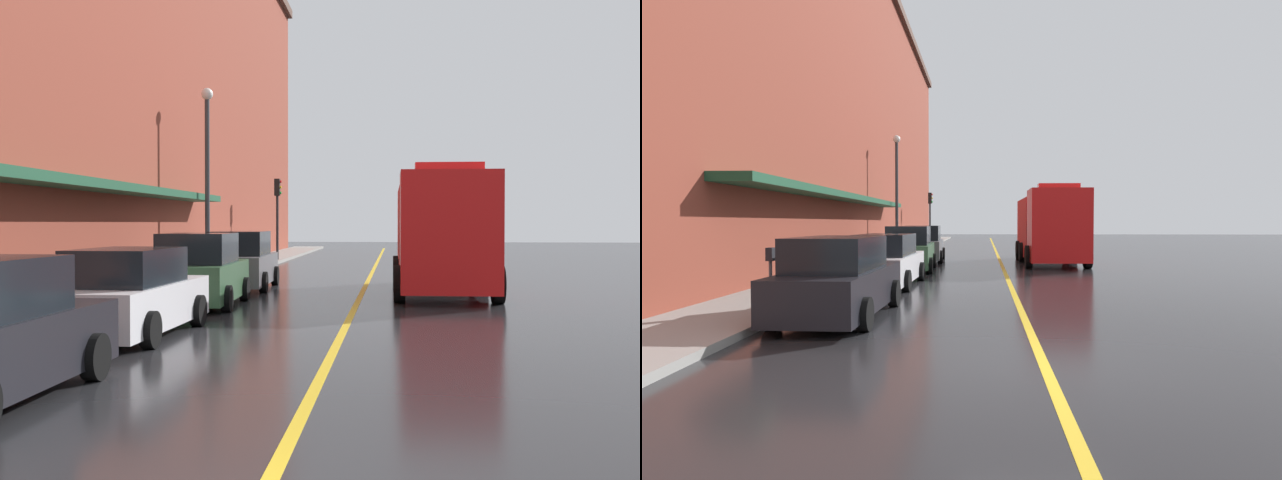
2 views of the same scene
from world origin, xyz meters
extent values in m
plane|color=#232326|center=(0.00, 25.00, 0.00)|extent=(112.00, 112.00, 0.00)
cube|color=gray|center=(-6.20, 25.00, 0.07)|extent=(2.40, 70.00, 0.15)
cube|color=gold|center=(0.00, 25.00, 0.00)|extent=(0.16, 70.00, 0.01)
cube|color=brown|center=(-11.68, 24.00, 9.27)|extent=(8.56, 64.00, 18.54)
cube|color=#19472D|center=(-6.85, 16.00, 3.10)|extent=(1.20, 22.40, 0.24)
cube|color=black|center=(-3.89, 3.70, 0.60)|extent=(1.81, 4.73, 0.84)
cube|color=black|center=(-3.90, 3.47, 1.37)|extent=(1.59, 2.61, 0.69)
cylinder|color=black|center=(-4.74, 5.18, 0.32)|extent=(0.23, 0.64, 0.64)
cylinder|color=black|center=(-2.99, 5.14, 0.32)|extent=(0.23, 0.64, 0.64)
cylinder|color=black|center=(-4.79, 2.26, 0.32)|extent=(0.23, 0.64, 0.64)
cylinder|color=black|center=(-3.05, 2.23, 0.32)|extent=(0.23, 0.64, 0.64)
cube|color=silver|center=(-3.92, 9.31, 0.58)|extent=(1.81, 4.79, 0.81)
cube|color=black|center=(-3.92, 9.07, 1.31)|extent=(1.59, 2.65, 0.66)
cylinder|color=black|center=(-4.74, 10.80, 0.32)|extent=(0.23, 0.64, 0.64)
cylinder|color=black|center=(-3.02, 10.76, 0.32)|extent=(0.23, 0.64, 0.64)
cylinder|color=black|center=(-4.81, 7.85, 0.32)|extent=(0.23, 0.64, 0.64)
cylinder|color=black|center=(-3.09, 7.81, 0.32)|extent=(0.23, 0.64, 0.64)
cube|color=#2D5133|center=(-3.94, 14.61, 0.64)|extent=(1.99, 4.48, 0.92)
cube|color=black|center=(-3.93, 14.39, 1.48)|extent=(1.73, 2.49, 0.75)
cylinder|color=black|center=(-4.91, 15.94, 0.32)|extent=(0.24, 0.65, 0.64)
cylinder|color=black|center=(-3.07, 16.01, 0.32)|extent=(0.24, 0.65, 0.64)
cylinder|color=black|center=(-4.81, 13.20, 0.32)|extent=(0.24, 0.65, 0.64)
cylinder|color=black|center=(-2.97, 13.27, 0.32)|extent=(0.24, 0.65, 0.64)
cube|color=#595B60|center=(-3.93, 19.90, 0.63)|extent=(1.97, 4.81, 0.92)
cube|color=black|center=(-3.92, 19.66, 1.47)|extent=(1.72, 2.66, 0.75)
cylinder|color=black|center=(-4.90, 21.34, 0.32)|extent=(0.24, 0.65, 0.64)
cylinder|color=black|center=(-3.07, 21.40, 0.32)|extent=(0.24, 0.65, 0.64)
cylinder|color=black|center=(-4.80, 18.40, 0.32)|extent=(0.24, 0.65, 0.64)
cylinder|color=black|center=(-2.97, 18.46, 0.32)|extent=(0.24, 0.65, 0.64)
cube|color=red|center=(2.39, 15.80, 1.87)|extent=(2.55, 2.36, 3.15)
cube|color=red|center=(2.36, 20.14, 1.75)|extent=(2.58, 5.71, 2.89)
cube|color=red|center=(2.39, 15.80, 3.57)|extent=(1.78, 0.61, 0.24)
cylinder|color=black|center=(3.68, 15.89, 0.50)|extent=(0.31, 1.00, 1.00)
cylinder|color=black|center=(1.11, 15.87, 0.50)|extent=(0.31, 1.00, 1.00)
cylinder|color=black|center=(3.65, 19.44, 0.50)|extent=(0.31, 1.00, 1.00)
cylinder|color=black|center=(1.08, 19.42, 0.50)|extent=(0.31, 1.00, 1.00)
cylinder|color=black|center=(3.63, 21.74, 0.50)|extent=(0.31, 1.00, 1.00)
cylinder|color=black|center=(1.06, 21.72, 0.50)|extent=(0.31, 1.00, 1.00)
cylinder|color=#4C4C51|center=(-5.35, 3.57, 0.68)|extent=(0.07, 0.07, 1.05)
cube|color=black|center=(-5.35, 3.57, 1.34)|extent=(0.14, 0.18, 0.28)
cylinder|color=#4C4C51|center=(-5.35, 20.39, 0.68)|extent=(0.07, 0.07, 1.05)
cube|color=black|center=(-5.35, 20.39, 1.34)|extent=(0.14, 0.18, 0.28)
cylinder|color=#33383D|center=(-5.95, 23.65, 3.40)|extent=(0.18, 0.18, 6.50)
sphere|color=white|center=(-5.95, 23.65, 6.87)|extent=(0.44, 0.44, 0.44)
cylinder|color=#232326|center=(-5.30, 36.57, 1.85)|extent=(0.14, 0.14, 3.40)
cube|color=black|center=(-5.30, 36.57, 4.00)|extent=(0.28, 0.36, 0.90)
sphere|color=red|center=(-5.14, 36.57, 4.30)|extent=(0.16, 0.16, 0.16)
sphere|color=gold|center=(-5.14, 36.57, 4.00)|extent=(0.16, 0.16, 0.16)
sphere|color=green|center=(-5.14, 36.57, 3.70)|extent=(0.16, 0.16, 0.16)
camera|label=1|loc=(1.03, -5.07, 2.12)|focal=44.37mm
camera|label=2|loc=(-0.86, -7.45, 2.02)|focal=29.91mm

